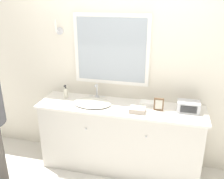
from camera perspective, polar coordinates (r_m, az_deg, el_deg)
name	(u,v)px	position (r m, az deg, el deg)	size (l,w,h in m)	color
wall_back	(125,65)	(3.05, 3.05, 5.60)	(8.00, 0.18, 2.55)	silver
vanity_counter	(120,138)	(3.14, 1.81, -10.93)	(1.97, 0.52, 0.86)	beige
sink_basin	(93,102)	(2.99, -4.44, -2.97)	(0.46, 0.38, 0.20)	silver
soap_bottle	(66,93)	(3.19, -10.52, -0.71)	(0.05, 0.05, 0.17)	beige
appliance_box	(188,107)	(2.90, 17.06, -3.77)	(0.24, 0.15, 0.12)	#BCBCC1
picture_frame	(159,104)	(2.84, 10.63, -3.36)	(0.11, 0.01, 0.15)	brown
hand_towel_near_sink	(147,103)	(2.98, 8.09, -3.13)	(0.17, 0.11, 0.04)	white
hand_towel_far_corner	(137,110)	(2.79, 5.83, -4.65)	(0.18, 0.13, 0.05)	#B7A899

